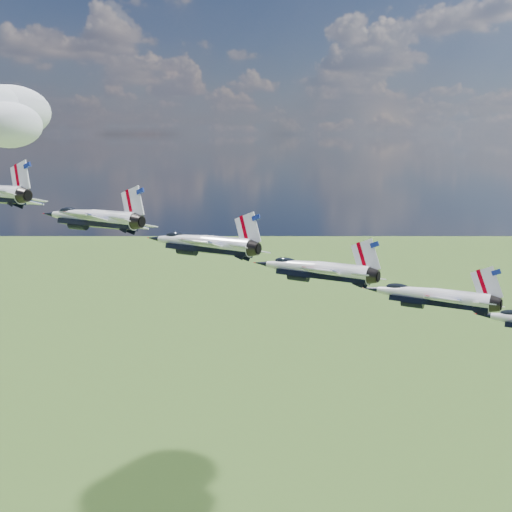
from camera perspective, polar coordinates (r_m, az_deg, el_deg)
jet_1 at (r=78.71m, az=-14.55°, el=3.33°), size 17.19×19.54×7.59m
jet_2 at (r=75.47m, az=-5.00°, el=1.16°), size 17.19×19.54×7.59m
jet_3 at (r=74.59m, az=5.06°, el=-1.17°), size 17.19×19.54×7.59m
jet_4 at (r=76.15m, az=15.05°, el=-3.44°), size 17.19×19.54×7.59m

